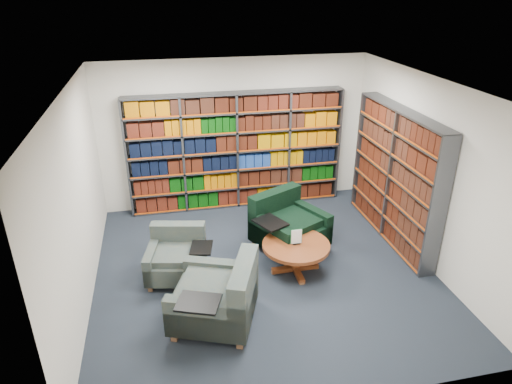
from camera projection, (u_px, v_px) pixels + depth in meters
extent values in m
cube|color=#19212C|center=(264.00, 271.00, 6.97)|extent=(5.00, 5.00, 0.01)
cube|color=white|center=(266.00, 86.00, 5.78)|extent=(5.00, 5.00, 0.01)
cube|color=white|center=(235.00, 133.00, 8.59)|extent=(5.00, 0.01, 2.80)
cube|color=white|center=(328.00, 298.00, 4.16)|extent=(5.00, 0.01, 2.80)
cube|color=white|center=(77.00, 204.00, 5.89)|extent=(0.01, 5.00, 2.80)
cube|color=white|center=(427.00, 173.00, 6.85)|extent=(0.01, 5.00, 2.80)
cube|color=#47494F|center=(236.00, 151.00, 8.57)|extent=(4.00, 0.28, 2.20)
cube|color=silver|center=(235.00, 149.00, 8.69)|extent=(4.00, 0.02, 2.20)
cube|color=#D84C0A|center=(238.00, 154.00, 8.46)|extent=(4.00, 0.01, 2.20)
cube|color=#4D190D|center=(237.00, 196.00, 8.96)|extent=(3.88, 0.21, 0.29)
cube|color=#4D190D|center=(237.00, 178.00, 8.81)|extent=(3.88, 0.21, 0.29)
cube|color=black|center=(237.00, 161.00, 8.65)|extent=(3.88, 0.21, 0.29)
cube|color=black|center=(236.00, 142.00, 8.50)|extent=(3.88, 0.21, 0.29)
cube|color=#4D190D|center=(236.00, 123.00, 8.34)|extent=(3.88, 0.21, 0.29)
cube|color=#B56301|center=(236.00, 104.00, 8.19)|extent=(3.88, 0.21, 0.29)
cube|color=#47494F|center=(395.00, 176.00, 7.48)|extent=(0.28, 2.50, 2.20)
cube|color=silver|center=(402.00, 176.00, 7.50)|extent=(0.02, 2.50, 2.20)
cube|color=#D84C0A|center=(388.00, 177.00, 7.45)|extent=(0.02, 2.50, 2.20)
cube|color=#3C1409|center=(388.00, 226.00, 7.87)|extent=(0.21, 2.38, 0.29)
cube|color=#3C1409|center=(391.00, 207.00, 7.71)|extent=(0.21, 2.38, 0.29)
cube|color=#3C1409|center=(394.00, 187.00, 7.56)|extent=(0.21, 2.38, 0.29)
cube|color=#3C1409|center=(397.00, 166.00, 7.40)|extent=(0.21, 2.38, 0.29)
cube|color=#37190E|center=(400.00, 145.00, 7.25)|extent=(0.21, 2.38, 0.29)
cube|color=#3C1409|center=(403.00, 123.00, 7.09)|extent=(0.21, 2.38, 0.29)
cube|color=#0A253C|center=(177.00, 264.00, 6.72)|extent=(0.96, 0.96, 0.29)
cube|color=#0A253C|center=(179.00, 242.00, 6.93)|extent=(0.83, 0.35, 0.65)
cube|color=#0A253C|center=(153.00, 260.00, 6.69)|extent=(0.29, 0.82, 0.43)
cube|color=#0A253C|center=(199.00, 260.00, 6.69)|extent=(0.29, 0.82, 0.43)
cube|color=black|center=(201.00, 248.00, 6.55)|extent=(0.38, 0.45, 0.02)
cube|color=brown|center=(151.00, 288.00, 6.50)|extent=(0.07, 0.07, 0.09)
cube|color=brown|center=(197.00, 288.00, 6.50)|extent=(0.07, 0.07, 0.09)
cube|color=brown|center=(160.00, 262.00, 7.10)|extent=(0.07, 0.07, 0.09)
cube|color=brown|center=(202.00, 262.00, 7.10)|extent=(0.07, 0.07, 0.09)
cube|color=black|center=(290.00, 232.00, 7.45)|extent=(1.32, 1.32, 0.35)
cube|color=black|center=(275.00, 212.00, 7.63)|extent=(0.98, 0.64, 0.79)
cube|color=black|center=(271.00, 236.00, 7.18)|extent=(0.58, 0.95, 0.52)
cube|color=black|center=(308.00, 220.00, 7.65)|extent=(0.58, 0.95, 0.52)
cube|color=black|center=(270.00, 222.00, 6.99)|extent=(0.55, 0.60, 0.03)
cube|color=brown|center=(288.00, 264.00, 7.03)|extent=(0.10, 0.10, 0.11)
cube|color=brown|center=(324.00, 246.00, 7.49)|extent=(0.10, 0.10, 0.11)
cube|color=brown|center=(255.00, 242.00, 7.60)|extent=(0.10, 0.10, 0.11)
cube|color=brown|center=(291.00, 227.00, 8.06)|extent=(0.10, 0.10, 0.11)
cube|color=#0A253C|center=(214.00, 303.00, 5.82)|extent=(1.29, 1.29, 0.35)
cube|color=#0A253C|center=(244.00, 292.00, 5.67)|extent=(0.56, 1.01, 0.80)
cube|color=#0A253C|center=(221.00, 278.00, 6.16)|extent=(0.99, 0.50, 0.53)
cube|color=#0A253C|center=(206.00, 320.00, 5.40)|extent=(0.99, 0.50, 0.53)
cube|color=black|center=(198.00, 303.00, 5.24)|extent=(0.59, 0.53, 0.03)
cube|color=brown|center=(193.00, 295.00, 6.34)|extent=(0.10, 0.10, 0.11)
cube|color=brown|center=(175.00, 336.00, 5.61)|extent=(0.10, 0.10, 0.11)
cube|color=brown|center=(251.00, 300.00, 6.23)|extent=(0.10, 0.10, 0.11)
cube|color=brown|center=(240.00, 343.00, 5.49)|extent=(0.10, 0.10, 0.11)
cylinder|color=brown|center=(296.00, 245.00, 6.77)|extent=(1.01, 1.01, 0.06)
cylinder|color=brown|center=(296.00, 258.00, 6.87)|extent=(0.13, 0.13, 0.40)
cube|color=brown|center=(295.00, 268.00, 6.94)|extent=(0.73, 0.09, 0.07)
cube|color=brown|center=(295.00, 268.00, 6.94)|extent=(0.09, 0.73, 0.07)
cube|color=black|center=(296.00, 244.00, 6.76)|extent=(0.11, 0.06, 0.01)
cube|color=white|center=(296.00, 237.00, 6.71)|extent=(0.16, 0.01, 0.22)
cube|color=#145926|center=(296.00, 236.00, 6.72)|extent=(0.17, 0.00, 0.24)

